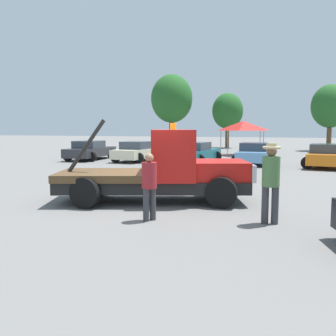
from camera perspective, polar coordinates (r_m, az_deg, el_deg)
The scene contains 14 objects.
ground_plane at distance 11.52m, azimuth -2.36°, elevation -5.11°, with size 160.00×160.00×0.00m, color slate.
tow_truck at distance 11.36m, azimuth -0.59°, elevation -0.49°, with size 6.12×3.78×2.51m.
person_near_truck at distance 9.01m, azimuth 15.40°, elevation -1.27°, with size 0.42×0.42×1.90m.
person_at_hood at distance 9.02m, azimuth -2.86°, elevation -2.15°, with size 0.36×0.36×1.64m.
parked_car_charcoal at distance 27.11m, azimuth -11.77°, elevation 2.64°, with size 2.66×4.84×1.34m.
parked_car_cream at distance 25.35m, azimuth -4.73°, elevation 2.51°, with size 2.56×4.41×1.34m.
parked_car_teal at distance 23.99m, azimuth 4.26°, elevation 2.31°, with size 2.67×4.97×1.34m.
parked_car_skyblue at distance 23.91m, azimuth 13.02°, elevation 2.15°, with size 2.43×4.60×1.34m.
parked_car_orange at distance 23.15m, azimuth 22.84°, elevation 1.70°, with size 2.67×4.48×1.34m.
canopy_tent_red at distance 31.46m, azimuth 11.38°, elevation 6.33°, with size 3.14×3.14×2.81m.
tree_left at distance 41.00m, azimuth 0.57°, elevation 10.48°, with size 4.46×4.46×7.97m.
tree_center at distance 39.77m, azimuth 23.50°, elevation 8.62°, with size 3.60×3.60×6.43m.
tree_right at distance 42.76m, azimuth 9.07°, elevation 8.56°, with size 3.42×3.42×6.11m.
traffic_cone at distance 17.07m, azimuth -3.27°, elevation -0.57°, with size 0.40×0.40×0.55m.
Camera 1 is at (4.16, -10.50, 2.25)m, focal length 40.00 mm.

